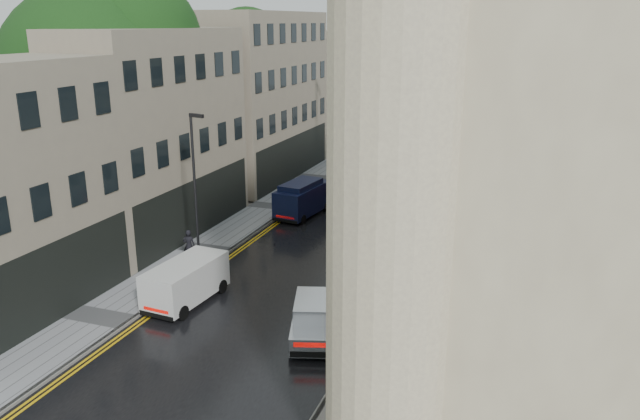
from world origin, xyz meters
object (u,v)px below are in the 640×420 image
Objects in this scene: cream_bus at (354,196)px; white_lorry at (424,152)px; pedestrian at (189,246)px; tree_near at (97,109)px; lamp_post_near at (195,192)px; lamp_post_far at (333,116)px; silver_hatchback at (292,335)px; navy_van at (278,202)px; tree_far at (220,96)px; white_van at (149,292)px.

white_lorry is at bearing 74.95° from cream_bus.
tree_near is at bearing -36.58° from pedestrian.
tree_near reaches higher than lamp_post_near.
lamp_post_near is at bearing -80.15° from lamp_post_far.
lamp_post_far is (-7.31, 25.94, 3.84)m from silver_hatchback.
navy_van is (-6.37, -12.03, -1.15)m from white_lorry.
cream_bus reaches higher than silver_hatchback.
cream_bus is 12.25m from lamp_post_far.
white_lorry reaches higher than silver_hatchback.
silver_hatchback is at bearing -56.35° from tree_far.
white_van is 13.15m from navy_van.
lamp_post_near is at bearing -124.65° from cream_bus.
tree_far is at bearing 145.65° from cream_bus.
silver_hatchback is at bearing -64.09° from lamp_post_far.
tree_far is 14.80m from cream_bus.
white_lorry is 1.18× the size of lamp_post_near.
tree_near is 1.54× the size of lamp_post_far.
white_lorry is at bearing 16.72° from tree_far.
tree_far is 17.58m from lamp_post_near.
navy_van is 0.49× the size of lamp_post_far.
pedestrian is at bearing 124.23° from silver_hatchback.
white_lorry is at bearing 49.88° from tree_near.
silver_hatchback is at bearing -31.08° from tree_near.
cream_bus is 3.10× the size of silver_hatchback.
tree_far is 15.41m from white_lorry.
white_lorry reaches higher than navy_van.
white_van is at bearing -69.29° from tree_far.
cream_bus is 1.39× the size of lamp_post_far.
tree_near reaches higher than white_lorry.
cream_bus is 15.33m from silver_hatchback.
lamp_post_far reaches higher than lamp_post_near.
tree_near is 3.16× the size of navy_van.
lamp_post_far reaches higher than navy_van.
tree_far is (0.30, 13.00, -0.72)m from tree_near.
tree_near is 8.65m from lamp_post_near.
silver_hatchback is (0.38, -26.29, -1.51)m from white_lorry.
tree_near is 12.87m from white_van.
cream_bus is at bearing 25.85° from tree_near.
navy_van is (-4.40, -0.85, -0.59)m from cream_bus.
pedestrian is 0.18× the size of lamp_post_far.
navy_van is (8.20, 5.26, -5.81)m from tree_near.
tree_near is at bearing 173.79° from lamp_post_near.
navy_van is at bearing 97.82° from silver_hatchback.
cream_bus is at bearing -109.93° from white_lorry.
tree_near reaches higher than tree_far.
lamp_post_near is at bearing -65.47° from tree_far.
tree_far is 17.77m from pedestrian.
tree_far is at bearing -82.78° from pedestrian.
silver_hatchback is 1.00× the size of white_van.
tree_far reaches higher than white_van.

